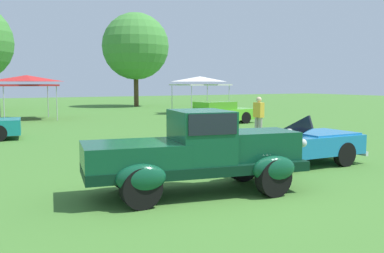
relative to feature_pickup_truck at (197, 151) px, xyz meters
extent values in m
plane|color=#42752D|center=(0.28, -0.21, -0.87)|extent=(120.00, 120.00, 0.00)
cube|color=black|center=(-0.04, 0.01, -0.31)|extent=(4.64, 2.21, 0.20)
cube|color=#0F472D|center=(1.27, -0.23, 0.07)|extent=(1.82, 1.37, 0.60)
ellipsoid|color=silver|center=(2.11, -0.38, 0.05)|extent=(0.25, 0.54, 0.68)
cube|color=#0F472D|center=(0.08, -0.01, 0.31)|extent=(1.29, 1.54, 1.04)
cube|color=black|center=(0.08, -0.01, 0.61)|extent=(1.20, 1.56, 0.40)
cube|color=#0F472D|center=(-1.28, 0.23, -0.01)|extent=(2.16, 1.73, 0.48)
ellipsoid|color=#0F472D|center=(1.47, 0.47, -0.31)|extent=(0.97, 0.52, 0.52)
ellipsoid|color=#0F472D|center=(1.22, -0.95, -0.31)|extent=(0.97, 0.52, 0.52)
ellipsoid|color=#0F472D|center=(-1.15, 0.94, -0.31)|extent=(0.97, 0.52, 0.52)
ellipsoid|color=#0F472D|center=(-1.41, -0.48, -0.31)|extent=(0.97, 0.52, 0.52)
sphere|color=silver|center=(2.23, 0.04, 0.13)|extent=(0.18, 0.18, 0.18)
sphere|color=silver|center=(2.08, -0.82, 0.13)|extent=(0.18, 0.18, 0.18)
cylinder|color=black|center=(1.47, 0.47, -0.49)|extent=(0.76, 0.24, 0.76)
cylinder|color=black|center=(1.22, -0.95, -0.49)|extent=(0.76, 0.24, 0.76)
cylinder|color=black|center=(-1.15, 0.94, -0.49)|extent=(0.76, 0.24, 0.76)
cylinder|color=black|center=(-1.41, -0.48, -0.49)|extent=(0.76, 0.24, 0.76)
cube|color=#1E7AB7|center=(3.62, 1.34, -0.30)|extent=(4.05, 1.79, 0.52)
cube|color=#1E7AB7|center=(4.80, 1.32, -0.10)|extent=(1.65, 1.47, 0.20)
cube|color=black|center=(3.88, 1.34, 0.12)|extent=(0.08, 1.25, 0.82)
cube|color=black|center=(3.23, 1.35, -0.06)|extent=(0.30, 1.21, 0.28)
cube|color=silver|center=(5.72, 1.30, -0.59)|extent=(0.13, 1.65, 0.12)
cylinder|color=black|center=(4.92, 2.09, -0.54)|extent=(0.66, 0.20, 0.66)
cylinder|color=black|center=(4.89, 0.54, -0.54)|extent=(0.66, 0.20, 0.66)
cylinder|color=black|center=(2.39, 2.14, -0.54)|extent=(0.66, 0.20, 0.66)
cylinder|color=black|center=(2.36, 0.59, -0.54)|extent=(0.66, 0.20, 0.66)
cube|color=#60C62D|center=(8.22, 12.37, -0.37)|extent=(4.69, 2.25, 0.60)
cube|color=#4D9F24|center=(8.04, 12.34, 0.13)|extent=(2.15, 1.69, 0.44)
cylinder|color=black|center=(9.66, 11.78, -0.55)|extent=(0.64, 0.22, 0.64)
cylinder|color=black|center=(6.98, 11.42, -0.55)|extent=(0.64, 0.22, 0.64)
cylinder|color=#9E998E|center=(6.37, 6.40, -0.44)|extent=(0.16, 0.16, 0.86)
cylinder|color=#9E998E|center=(6.40, 6.21, -0.44)|extent=(0.16, 0.16, 0.86)
cube|color=gold|center=(6.39, 6.30, 0.29)|extent=(0.30, 0.43, 0.60)
sphere|color=beige|center=(6.39, 6.30, 0.71)|extent=(0.22, 0.22, 0.22)
cylinder|color=#B7B7BC|center=(0.89, 21.66, 0.16)|extent=(0.05, 0.05, 2.05)
cylinder|color=#B7B7BC|center=(0.89, 18.75, 0.16)|extent=(0.05, 0.05, 2.05)
cylinder|color=#B7B7BC|center=(-2.02, 21.66, 0.16)|extent=(0.05, 0.05, 2.05)
cylinder|color=#B7B7BC|center=(-2.02, 18.75, 0.16)|extent=(0.05, 0.05, 2.05)
cube|color=red|center=(-0.57, 20.21, 1.23)|extent=(3.23, 3.23, 0.10)
pyramid|color=red|center=(-0.57, 20.21, 1.65)|extent=(3.17, 3.17, 0.38)
cylinder|color=#B7B7BC|center=(12.73, 21.09, 0.16)|extent=(0.05, 0.05, 2.05)
cylinder|color=#B7B7BC|center=(12.73, 18.03, 0.16)|extent=(0.05, 0.05, 2.05)
cylinder|color=#B7B7BC|center=(9.67, 21.09, 0.16)|extent=(0.05, 0.05, 2.05)
cylinder|color=#B7B7BC|center=(9.67, 18.03, 0.16)|extent=(0.05, 0.05, 2.05)
cube|color=silver|center=(11.20, 19.56, 1.23)|extent=(3.40, 3.40, 0.10)
pyramid|color=silver|center=(11.20, 19.56, 1.65)|extent=(3.33, 3.33, 0.38)
cylinder|color=#47331E|center=(10.53, 30.63, 1.10)|extent=(0.44, 0.44, 3.93)
sphere|color=#428938|center=(10.53, 30.63, 4.78)|extent=(6.24, 6.24, 6.24)
camera|label=1|loc=(-4.17, -7.45, 1.39)|focal=39.84mm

